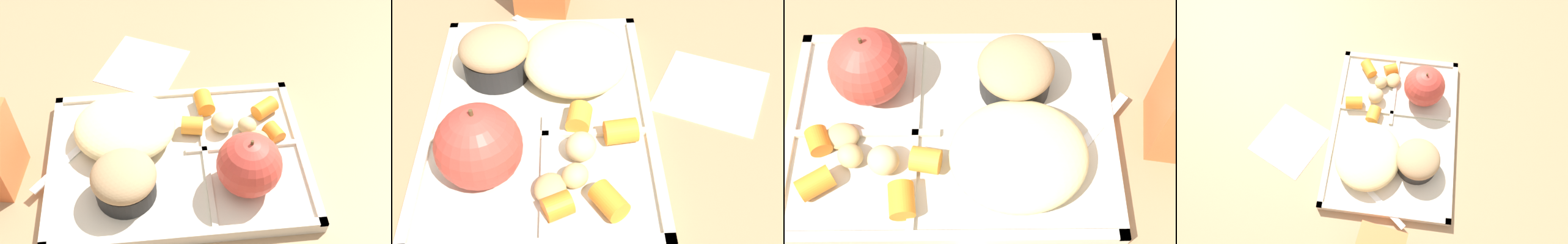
{
  "view_description": "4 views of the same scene",
  "coord_description": "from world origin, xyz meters",
  "views": [
    {
      "loc": [
        0.01,
        0.37,
        0.51
      ],
      "look_at": [
        -0.03,
        -0.04,
        0.03
      ],
      "focal_mm": 44.05,
      "sensor_mm": 36.0,
      "label": 1
    },
    {
      "loc": [
        -0.38,
        -0.03,
        0.38
      ],
      "look_at": [
        -0.03,
        -0.05,
        0.03
      ],
      "focal_mm": 45.18,
      "sensor_mm": 36.0,
      "label": 2
    },
    {
      "loc": [
        0.03,
        -0.26,
        0.49
      ],
      "look_at": [
        0.03,
        -0.0,
        0.03
      ],
      "focal_mm": 49.28,
      "sensor_mm": 36.0,
      "label": 3
    },
    {
      "loc": [
        0.3,
        0.0,
        0.69
      ],
      "look_at": [
        0.0,
        -0.04,
        0.04
      ],
      "focal_mm": 35.62,
      "sensor_mm": 36.0,
      "label": 4
    }
  ],
  "objects": [
    {
      "name": "lunch_tray",
      "position": [
        -0.0,
        -0.0,
        0.01
      ],
      "size": [
        0.33,
        0.24,
        0.02
      ],
      "color": "beige",
      "rests_on": "ground"
    },
    {
      "name": "bran_muffin",
      "position": [
        0.07,
        0.05,
        0.04
      ],
      "size": [
        0.08,
        0.08,
        0.06
      ],
      "color": "black",
      "rests_on": "lunch_tray"
    },
    {
      "name": "potato_chunk_wedge",
      "position": [
        -0.1,
        -0.03,
        0.03
      ],
      "size": [
        0.04,
        0.04,
        0.02
      ],
      "primitive_type": "ellipsoid",
      "rotation": [
        0.0,
        0.0,
        3.91
      ],
      "color": "tan",
      "rests_on": "lunch_tray"
    },
    {
      "name": "meatball_front",
      "position": [
        0.07,
        -0.05,
        0.03
      ],
      "size": [
        0.04,
        0.04,
        0.04
      ],
      "primitive_type": "sphere",
      "color": "brown",
      "rests_on": "lunch_tray"
    },
    {
      "name": "potato_chunk_large",
      "position": [
        -0.06,
        -0.04,
        0.03
      ],
      "size": [
        0.04,
        0.04,
        0.03
      ],
      "primitive_type": "ellipsoid",
      "rotation": [
        0.0,
        0.0,
        4.14
      ],
      "color": "tan",
      "rests_on": "lunch_tray"
    },
    {
      "name": "carrot_slice_tilted",
      "position": [
        -0.04,
        -0.08,
        0.03
      ],
      "size": [
        0.03,
        0.03,
        0.02
      ],
      "primitive_type": "cylinder",
      "rotation": [
        0.0,
        1.57,
        1.7
      ],
      "color": "orange",
      "rests_on": "lunch_tray"
    },
    {
      "name": "carrot_slice_diagonal",
      "position": [
        -0.13,
        -0.02,
        0.03
      ],
      "size": [
        0.03,
        0.03,
        0.02
      ],
      "primitive_type": "cylinder",
      "rotation": [
        0.0,
        1.57,
        1.98
      ],
      "color": "orange",
      "rests_on": "lunch_tray"
    },
    {
      "name": "egg_noodle_pile",
      "position": [
        0.07,
        -0.04,
        0.04
      ],
      "size": [
        0.13,
        0.12,
        0.04
      ],
      "primitive_type": "ellipsoid",
      "color": "beige",
      "rests_on": "lunch_tray"
    },
    {
      "name": "plastic_fork",
      "position": [
        0.13,
        -0.03,
        0.02
      ],
      "size": [
        0.11,
        0.13,
        0.0
      ],
      "color": "white",
      "rests_on": "lunch_tray"
    },
    {
      "name": "paper_napkin",
      "position": [
        0.04,
        -0.19,
        0.0
      ],
      "size": [
        0.15,
        0.15,
        0.0
      ],
      "primitive_type": "cube",
      "rotation": [
        0.0,
        0.0,
        -0.45
      ],
      "color": "white",
      "rests_on": "ground"
    },
    {
      "name": "green_apple",
      "position": [
        -0.08,
        0.05,
        0.05
      ],
      "size": [
        0.08,
        0.08,
        0.08
      ],
      "color": "#C63D33",
      "rests_on": "lunch_tray"
    },
    {
      "name": "carrot_slice_back",
      "position": [
        -0.02,
        -0.04,
        0.03
      ],
      "size": [
        0.03,
        0.03,
        0.02
      ],
      "primitive_type": "cylinder",
      "rotation": [
        0.0,
        1.57,
        6.11
      ],
      "color": "orange",
      "rests_on": "lunch_tray"
    },
    {
      "name": "ground",
      "position": [
        0.0,
        0.0,
        0.0
      ],
      "size": [
        6.0,
        6.0,
        0.0
      ],
      "primitive_type": "plane",
      "color": "#997551"
    },
    {
      "name": "potato_chunk_small",
      "position": [
        -0.11,
        -0.01,
        0.02
      ],
      "size": [
        0.04,
        0.03,
        0.02
      ],
      "primitive_type": "ellipsoid",
      "rotation": [
        0.0,
        0.0,
        3.04
      ],
      "color": "tan",
      "rests_on": "lunch_tray"
    },
    {
      "name": "meatball_side",
      "position": [
        0.06,
        -0.05,
        0.03
      ],
      "size": [
        0.04,
        0.04,
        0.04
      ],
      "primitive_type": "sphere",
      "color": "brown",
      "rests_on": "lunch_tray"
    },
    {
      "name": "carrot_slice_near_corner",
      "position": [
        -0.13,
        -0.06,
        0.03
      ],
      "size": [
        0.04,
        0.04,
        0.02
      ],
      "primitive_type": "cylinder",
      "rotation": [
        0.0,
        1.57,
        3.72
      ],
      "color": "orange",
      "rests_on": "lunch_tray"
    },
    {
      "name": "meatball_center",
      "position": [
        0.08,
        -0.04,
        0.03
      ],
      "size": [
        0.03,
        0.03,
        0.03
      ],
      "primitive_type": "sphere",
      "color": "brown",
      "rests_on": "lunch_tray"
    },
    {
      "name": "meatball_back",
      "position": [
        0.04,
        -0.05,
        0.03
      ],
      "size": [
        0.03,
        0.03,
        0.03
      ],
      "primitive_type": "sphere",
      "color": "brown",
      "rests_on": "lunch_tray"
    }
  ]
}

